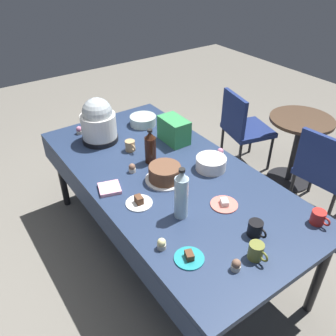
{
  "coord_description": "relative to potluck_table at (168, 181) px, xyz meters",
  "views": [
    {
      "loc": [
        1.66,
        -1.16,
        2.18
      ],
      "look_at": [
        0.0,
        0.0,
        0.8
      ],
      "focal_mm": 37.41,
      "sensor_mm": 36.0,
      "label": 1
    }
  ],
  "objects": [
    {
      "name": "cupcake_cocoa",
      "position": [
        0.89,
        -0.2,
        0.09
      ],
      "size": [
        0.05,
        0.05,
        0.07
      ],
      "color": "beige",
      "rests_on": "potluck_table"
    },
    {
      "name": "round_cafe_table",
      "position": [
        -0.05,
        1.58,
        -0.19
      ],
      "size": [
        0.6,
        0.6,
        0.72
      ],
      "color": "#473323",
      "rests_on": "ground"
    },
    {
      "name": "frosted_layer_cake",
      "position": [
        0.05,
        -0.06,
        0.12
      ],
      "size": [
        0.27,
        0.27,
        0.11
      ],
      "color": "silver",
      "rests_on": "potluck_table"
    },
    {
      "name": "paper_napkin_stack",
      "position": [
        -0.07,
        -0.42,
        0.07
      ],
      "size": [
        0.17,
        0.17,
        0.02
      ],
      "primitive_type": "cube",
      "rotation": [
        0.0,
        0.0,
        -0.3
      ],
      "color": "pink",
      "rests_on": "potluck_table"
    },
    {
      "name": "maroon_chair_left",
      "position": [
        -0.57,
        1.35,
        -0.2
      ],
      "size": [
        0.54,
        0.54,
        0.85
      ],
      "color": "navy",
      "rests_on": "ground"
    },
    {
      "name": "cupcake_mint",
      "position": [
        -0.92,
        -0.28,
        0.09
      ],
      "size": [
        0.05,
        0.05,
        0.07
      ],
      "color": "beige",
      "rests_on": "potluck_table"
    },
    {
      "name": "cupcake_vanilla",
      "position": [
        0.55,
        -0.43,
        0.09
      ],
      "size": [
        0.05,
        0.05,
        0.07
      ],
      "color": "beige",
      "rests_on": "potluck_table"
    },
    {
      "name": "maroon_chair_right",
      "position": [
        0.41,
        1.35,
        -0.2
      ],
      "size": [
        0.48,
        0.48,
        0.85
      ],
      "color": "navy",
      "rests_on": "ground"
    },
    {
      "name": "coffee_mug_tan",
      "position": [
        -0.43,
        -0.06,
        0.1
      ],
      "size": [
        0.12,
        0.08,
        0.08
      ],
      "color": "tan",
      "rests_on": "potluck_table"
    },
    {
      "name": "soda_bottle_water",
      "position": [
        0.4,
        -0.19,
        0.22
      ],
      "size": [
        0.08,
        0.08,
        0.34
      ],
      "color": "silver",
      "rests_on": "potluck_table"
    },
    {
      "name": "dessert_plate_white",
      "position": [
        0.16,
        -0.34,
        0.08
      ],
      "size": [
        0.17,
        0.17,
        0.06
      ],
      "color": "white",
      "rests_on": "potluck_table"
    },
    {
      "name": "coffee_mug_olive",
      "position": [
        0.89,
        -0.06,
        0.11
      ],
      "size": [
        0.12,
        0.08,
        0.1
      ],
      "color": "olive",
      "rests_on": "potluck_table"
    },
    {
      "name": "dessert_plate_teal",
      "position": [
        0.7,
        -0.35,
        0.07
      ],
      "size": [
        0.16,
        0.16,
        0.04
      ],
      "color": "teal",
      "rests_on": "potluck_table"
    },
    {
      "name": "coffee_mug_black",
      "position": [
        0.77,
        0.06,
        0.11
      ],
      "size": [
        0.13,
        0.08,
        0.09
      ],
      "color": "black",
      "rests_on": "potluck_table"
    },
    {
      "name": "dessert_plate_coral",
      "position": [
        0.48,
        0.09,
        0.07
      ],
      "size": [
        0.17,
        0.17,
        0.04
      ],
      "color": "#E07266",
      "rests_on": "potluck_table"
    },
    {
      "name": "cupcake_rose",
      "position": [
        -0.17,
        -0.19,
        0.09
      ],
      "size": [
        0.05,
        0.05,
        0.07
      ],
      "color": "beige",
      "rests_on": "potluck_table"
    },
    {
      "name": "glass_salad_bowl",
      "position": [
        -0.75,
        0.26,
        0.1
      ],
      "size": [
        0.23,
        0.23,
        0.08
      ],
      "primitive_type": "cylinder",
      "color": "#B2C6BC",
      "rests_on": "potluck_table"
    },
    {
      "name": "soda_bottle_cola",
      "position": [
        -0.2,
        -0.01,
        0.19
      ],
      "size": [
        0.08,
        0.08,
        0.27
      ],
      "color": "#33190F",
      "rests_on": "potluck_table"
    },
    {
      "name": "coffee_mug_red",
      "position": [
        0.92,
        0.43,
        0.1
      ],
      "size": [
        0.12,
        0.08,
        0.08
      ],
      "color": "#B2231E",
      "rests_on": "potluck_table"
    },
    {
      "name": "ceramic_snack_bowl",
      "position": [
        0.12,
        0.29,
        0.11
      ],
      "size": [
        0.22,
        0.22,
        0.09
      ],
      "primitive_type": "cylinder",
      "color": "silver",
      "rests_on": "potluck_table"
    },
    {
      "name": "soda_carton",
      "position": [
        -0.36,
        0.31,
        0.16
      ],
      "size": [
        0.26,
        0.17,
        0.2
      ],
      "primitive_type": "cube",
      "rotation": [
        0.0,
        0.0,
        -0.02
      ],
      "color": "#338C4C",
      "rests_on": "potluck_table"
    },
    {
      "name": "ground",
      "position": [
        0.0,
        0.0,
        -0.69
      ],
      "size": [
        9.0,
        9.0,
        0.0
      ],
      "primitive_type": "plane",
      "color": "slate"
    },
    {
      "name": "cupcake_berry",
      "position": [
        0.03,
        0.46,
        0.09
      ],
      "size": [
        0.05,
        0.05,
        0.07
      ],
      "color": "beige",
      "rests_on": "potluck_table"
    },
    {
      "name": "potluck_table",
      "position": [
        0.0,
        0.0,
        0.0
      ],
      "size": [
        2.2,
        1.1,
        0.75
      ],
      "color": "navy",
      "rests_on": "ground"
    },
    {
      "name": "slow_cooker",
      "position": [
        -0.71,
        -0.18,
        0.23
      ],
      "size": [
        0.29,
        0.29,
        0.37
      ],
      "color": "black",
      "rests_on": "potluck_table"
    }
  ]
}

